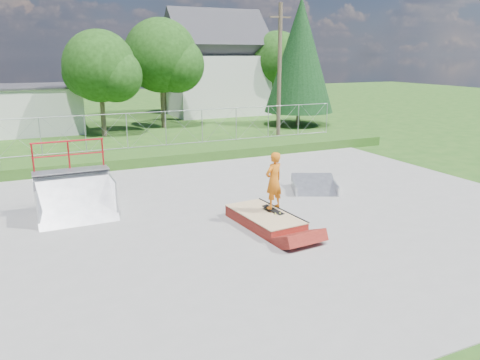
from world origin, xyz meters
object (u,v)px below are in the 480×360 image
object	(u,v)px
quarter_pipe	(74,183)
skater	(274,183)
grind_box	(265,219)
flat_bank_ramp	(314,185)

from	to	relation	value
quarter_pipe	skater	size ratio (longest dim) A/B	1.35
grind_box	quarter_pipe	bearing A→B (deg)	143.68
flat_bank_ramp	skater	size ratio (longest dim) A/B	0.98
quarter_pipe	skater	distance (m)	6.30
grind_box	skater	bearing A→B (deg)	0.17
grind_box	flat_bank_ramp	bearing A→B (deg)	30.95
grind_box	flat_bank_ramp	distance (m)	4.27
grind_box	skater	size ratio (longest dim) A/B	1.61
quarter_pipe	skater	world-z (taller)	quarter_pipe
grind_box	skater	distance (m)	1.17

